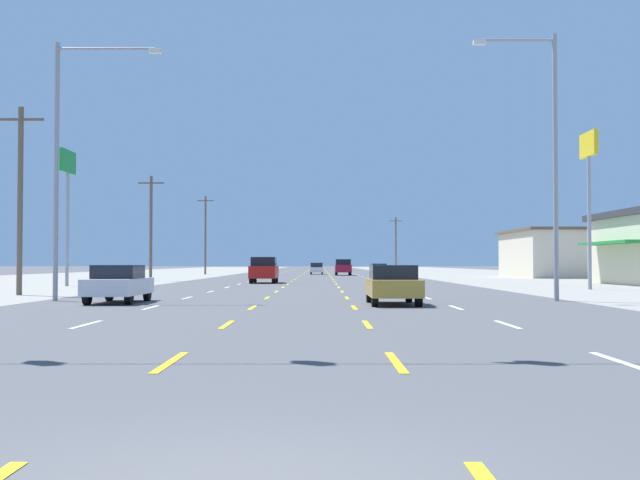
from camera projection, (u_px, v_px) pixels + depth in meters
ground_plane at (311, 280)px, 71.31m from camera, size 572.00×572.00×0.00m
lot_apron_left at (35, 280)px, 71.24m from camera, size 28.00×440.00×0.01m
lot_apron_right at (587, 280)px, 71.37m from camera, size 28.00×440.00×0.01m
lane_markings at (314, 274)px, 109.79m from camera, size 10.64×227.60×0.01m
signal_span_wire at (292, 37)px, 14.98m from camera, size 26.34×0.53×9.63m
sedan_inner_right_nearest at (391, 284)px, 29.46m from camera, size 1.80×4.50×1.46m
sedan_far_left_near at (116, 283)px, 30.72m from camera, size 1.80×4.50×1.46m
suv_inner_left_mid at (262, 270)px, 60.71m from camera, size 1.98×4.90×1.98m
sedan_far_right_midfar at (377, 270)px, 89.27m from camera, size 1.80×4.50×1.46m
suv_inner_right_far at (341, 267)px, 98.06m from camera, size 1.98×4.90×1.98m
sedan_far_left_farther at (259, 269)px, 102.46m from camera, size 1.80×4.50×1.46m
hatchback_center_turn_farthest at (314, 268)px, 106.07m from camera, size 1.72×3.90×1.54m
storefront_right_row_2 at (574, 253)px, 85.39m from camera, size 13.90×15.59×5.09m
pole_sign_left_row_1 at (65, 180)px, 52.80m from camera, size 0.24×2.75×9.03m
pole_sign_right_row_1 at (586, 168)px, 46.34m from camera, size 0.24×2.56×9.16m
streetlight_left_row_0 at (65, 151)px, 32.31m from camera, size 4.35×0.26×10.54m
streetlight_right_row_0 at (546, 150)px, 32.36m from camera, size 3.42×0.26×10.89m
utility_pole_left_row_0 at (18, 197)px, 37.98m from camera, size 2.20×0.26×9.02m
utility_pole_left_row_1 at (149, 226)px, 68.20m from camera, size 2.20×0.26×9.01m
utility_pole_left_row_2 at (203, 234)px, 105.21m from camera, size 2.20×0.26×10.38m
utility_pole_right_row_3 at (394, 243)px, 135.98m from camera, size 2.20×0.26×9.32m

